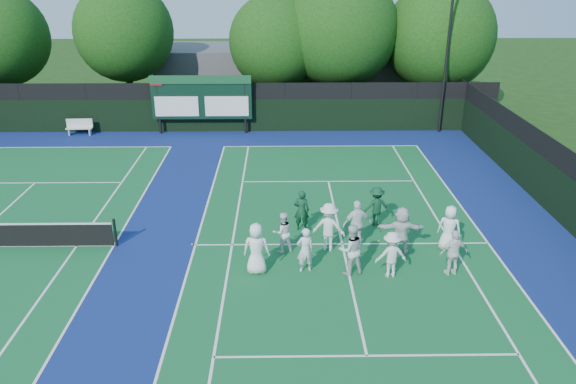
{
  "coord_description": "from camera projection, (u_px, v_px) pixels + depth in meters",
  "views": [
    {
      "loc": [
        -2.29,
        -17.58,
        9.86
      ],
      "look_at": [
        -2.0,
        3.0,
        1.3
      ],
      "focal_mm": 35.0,
      "sensor_mm": 36.0,
      "label": 1
    }
  ],
  "objects": [
    {
      "name": "near_court",
      "position": [
        342.0,
        244.0,
        20.96
      ],
      "size": [
        11.05,
        23.85,
        0.01
      ],
      "color": "#125B2C",
      "rests_on": "ground"
    },
    {
      "name": "tree_d",
      "position": [
        342.0,
        33.0,
        36.04
      ],
      "size": [
        7.44,
        7.44,
        9.4
      ],
      "color": "black",
      "rests_on": "ground"
    },
    {
      "name": "light_pole_right",
      "position": [
        450.0,
        26.0,
        32.22
      ],
      "size": [
        1.2,
        0.3,
        10.12
      ],
      "color": "black",
      "rests_on": "ground"
    },
    {
      "name": "player_front_3",
      "position": [
        391.0,
        255.0,
        18.57
      ],
      "size": [
        1.12,
        0.73,
        1.62
      ],
      "primitive_type": "imported",
      "rotation": [
        0.0,
        0.0,
        3.27
      ],
      "color": "silver",
      "rests_on": "ground"
    },
    {
      "name": "tennis_ball_0",
      "position": [
        246.0,
        241.0,
        21.13
      ],
      "size": [
        0.07,
        0.07,
        0.07
      ],
      "primitive_type": "sphere",
      "color": "yellow",
      "rests_on": "ground"
    },
    {
      "name": "court_apron",
      "position": [
        182.0,
        245.0,
        20.89
      ],
      "size": [
        34.0,
        32.0,
        0.01
      ],
      "primitive_type": "cube",
      "color": "navy",
      "rests_on": "ground"
    },
    {
      "name": "coach_right",
      "position": [
        376.0,
        206.0,
        22.19
      ],
      "size": [
        1.14,
        0.79,
        1.63
      ],
      "primitive_type": "imported",
      "rotation": [
        0.0,
        0.0,
        3.32
      ],
      "color": "#103C23",
      "rests_on": "ground"
    },
    {
      "name": "tennis_ball_5",
      "position": [
        380.0,
        229.0,
        22.05
      ],
      "size": [
        0.07,
        0.07,
        0.07
      ],
      "primitive_type": "sphere",
      "color": "yellow",
      "rests_on": "ground"
    },
    {
      "name": "bench",
      "position": [
        80.0,
        126.0,
        33.84
      ],
      "size": [
        1.56,
        0.49,
        0.98
      ],
      "color": "silver",
      "rests_on": "ground"
    },
    {
      "name": "coach_left",
      "position": [
        302.0,
        210.0,
        21.79
      ],
      "size": [
        0.62,
        0.43,
        1.66
      ],
      "primitive_type": "imported",
      "rotation": [
        0.0,
        0.0,
        3.09
      ],
      "color": "#103C23",
      "rests_on": "ground"
    },
    {
      "name": "tennis_ball_3",
      "position": [
        192.0,
        244.0,
        20.89
      ],
      "size": [
        0.07,
        0.07,
        0.07
      ],
      "primitive_type": "sphere",
      "color": "yellow",
      "rests_on": "ground"
    },
    {
      "name": "tree_c",
      "position": [
        279.0,
        44.0,
        36.26
      ],
      "size": [
        6.11,
        6.11,
        7.99
      ],
      "color": "black",
      "rests_on": "ground"
    },
    {
      "name": "player_back_0",
      "position": [
        283.0,
        232.0,
        20.17
      ],
      "size": [
        0.9,
        0.8,
        1.54
      ],
      "primitive_type": "imported",
      "rotation": [
        0.0,
        0.0,
        3.47
      ],
      "color": "white",
      "rests_on": "ground"
    },
    {
      "name": "player_back_3",
      "position": [
        401.0,
        231.0,
        20.01
      ],
      "size": [
        1.7,
        0.61,
        1.81
      ],
      "primitive_type": "imported",
      "rotation": [
        0.0,
        0.0,
        3.09
      ],
      "color": "silver",
      "rests_on": "ground"
    },
    {
      "name": "player_back_4",
      "position": [
        449.0,
        228.0,
        20.29
      ],
      "size": [
        0.99,
        0.84,
        1.72
      ],
      "primitive_type": "imported",
      "rotation": [
        0.0,
        0.0,
        2.72
      ],
      "color": "white",
      "rests_on": "ground"
    },
    {
      "name": "scoreboard",
      "position": [
        201.0,
        98.0,
        33.5
      ],
      "size": [
        6.0,
        0.21,
        3.55
      ],
      "color": "black",
      "rests_on": "ground"
    },
    {
      "name": "tree_e",
      "position": [
        441.0,
        39.0,
        36.27
      ],
      "size": [
        7.1,
        7.1,
        8.82
      ],
      "color": "black",
      "rests_on": "ground"
    },
    {
      "name": "ground",
      "position": [
        345.0,
        257.0,
        20.05
      ],
      "size": [
        120.0,
        120.0,
        0.0
      ],
      "primitive_type": "plane",
      "color": "#18390F",
      "rests_on": "ground"
    },
    {
      "name": "player_front_2",
      "position": [
        351.0,
        249.0,
        18.71
      ],
      "size": [
        1.02,
        0.88,
        1.8
      ],
      "primitive_type": "imported",
      "rotation": [
        0.0,
        0.0,
        3.4
      ],
      "color": "silver",
      "rests_on": "ground"
    },
    {
      "name": "tree_a",
      "position": [
        3.0,
        40.0,
        35.91
      ],
      "size": [
        6.17,
        6.17,
        8.32
      ],
      "color": "black",
      "rests_on": "ground"
    },
    {
      "name": "back_fence",
      "position": [
        220.0,
        110.0,
        34.22
      ],
      "size": [
        34.0,
        0.08,
        3.0
      ],
      "color": "black",
      "rests_on": "ground"
    },
    {
      "name": "player_front_1",
      "position": [
        305.0,
        250.0,
        18.88
      ],
      "size": [
        0.66,
        0.51,
        1.62
      ],
      "primitive_type": "imported",
      "rotation": [
        0.0,
        0.0,
        3.36
      ],
      "color": "white",
      "rests_on": "ground"
    },
    {
      "name": "player_front_0",
      "position": [
        256.0,
        249.0,
        18.76
      ],
      "size": [
        0.93,
        0.65,
        1.81
      ],
      "primitive_type": "imported",
      "rotation": [
        0.0,
        0.0,
        3.06
      ],
      "color": "white",
      "rests_on": "ground"
    },
    {
      "name": "tree_b",
      "position": [
        127.0,
        35.0,
        35.89
      ],
      "size": [
        6.28,
        6.28,
        8.7
      ],
      "color": "black",
      "rests_on": "ground"
    },
    {
      "name": "tennis_ball_4",
      "position": [
        379.0,
        241.0,
        21.14
      ],
      "size": [
        0.07,
        0.07,
        0.07
      ],
      "primitive_type": "sphere",
      "color": "yellow",
      "rests_on": "ground"
    },
    {
      "name": "player_front_4",
      "position": [
        454.0,
        253.0,
        18.68
      ],
      "size": [
        1.01,
        0.57,
        1.63
      ],
      "primitive_type": "imported",
      "rotation": [
        0.0,
        0.0,
        3.33
      ],
      "color": "white",
      "rests_on": "ground"
    },
    {
      "name": "clubhouse",
      "position": [
        284.0,
        74.0,
        41.41
      ],
      "size": [
        18.0,
        6.0,
        4.0
      ],
      "primitive_type": "cube",
      "color": "#535358",
      "rests_on": "ground"
    },
    {
      "name": "player_back_2",
      "position": [
        357.0,
        224.0,
        20.45
      ],
      "size": [
        1.16,
        0.69,
        1.85
      ],
      "primitive_type": "imported",
      "rotation": [
        0.0,
        0.0,
        3.38
      ],
      "color": "white",
      "rests_on": "ground"
    },
    {
      "name": "player_back_1",
      "position": [
        329.0,
        227.0,
        20.24
      ],
      "size": [
        1.33,
        0.98,
        1.84
      ],
      "primitive_type": "imported",
      "rotation": [
        0.0,
        0.0,
        2.87
      ],
      "color": "white",
      "rests_on": "ground"
    }
  ]
}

